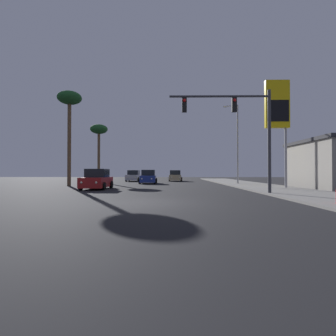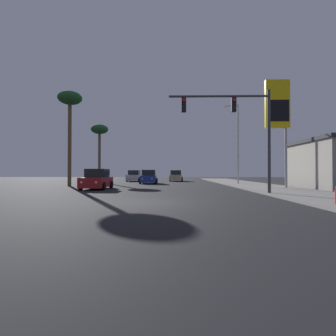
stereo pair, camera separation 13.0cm
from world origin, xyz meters
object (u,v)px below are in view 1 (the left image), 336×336
object	(u,v)px
car_silver	(134,176)
palm_tree_mid	(99,132)
street_lamp	(236,140)
gas_station_sign	(277,110)
car_tan	(175,176)
traffic_light_mast	(241,121)
car_blue	(148,177)
car_red	(97,180)
palm_tree_near	(69,104)

from	to	relation	value
car_silver	palm_tree_mid	xyz separation A→B (m)	(-4.31, -3.80, 6.22)
street_lamp	gas_station_sign	world-z (taller)	same
car_tan	traffic_light_mast	distance (m)	24.75
car_blue	car_red	distance (m)	11.10
car_blue	car_silver	distance (m)	8.27
car_red	street_lamp	distance (m)	16.50
car_blue	street_lamp	size ratio (longest dim) A/B	0.48
car_tan	gas_station_sign	distance (m)	21.27
car_silver	palm_tree_mid	bearing A→B (deg)	43.44
car_blue	car_red	size ratio (longest dim) A/B	1.01
gas_station_sign	palm_tree_near	world-z (taller)	palm_tree_near
car_blue	street_lamp	distance (m)	11.42
car_tan	car_silver	distance (m)	6.44
car_red	car_blue	bearing A→B (deg)	-108.11
street_lamp	car_blue	bearing A→B (deg)	166.97
car_silver	gas_station_sign	distance (m)	23.97
palm_tree_mid	palm_tree_near	bearing A→B (deg)	-91.24
car_red	traffic_light_mast	xyz separation A→B (m)	(10.60, -5.17, 3.92)
car_red	street_lamp	xyz separation A→B (m)	(13.64, 8.20, 4.36)
car_tan	street_lamp	xyz separation A→B (m)	(6.82, -10.77, 4.36)
car_red	gas_station_sign	size ratio (longest dim) A/B	0.48
car_silver	palm_tree_near	world-z (taller)	palm_tree_near
car_silver	palm_tree_mid	size ratio (longest dim) A/B	0.54
car_tan	car_blue	bearing A→B (deg)	69.49
car_red	palm_tree_mid	size ratio (longest dim) A/B	0.54
traffic_light_mast	gas_station_sign	world-z (taller)	gas_station_sign
car_red	street_lamp	size ratio (longest dim) A/B	0.48
car_tan	car_blue	world-z (taller)	same
traffic_light_mast	palm_tree_near	xyz separation A→B (m)	(-14.70, 9.68, 3.66)
car_tan	car_blue	distance (m)	9.08
car_silver	car_red	world-z (taller)	same
traffic_light_mast	street_lamp	xyz separation A→B (m)	(3.04, 13.37, 0.44)
traffic_light_mast	palm_tree_near	size ratio (longest dim) A/B	0.68
car_tan	palm_tree_mid	xyz separation A→B (m)	(-10.71, -4.46, 6.22)
car_blue	palm_tree_near	xyz separation A→B (m)	(-7.46, -6.07, 7.58)
car_tan	street_lamp	world-z (taller)	street_lamp
gas_station_sign	car_tan	bearing A→B (deg)	113.79
car_silver	traffic_light_mast	bearing A→B (deg)	115.47
gas_station_sign	palm_tree_mid	bearing A→B (deg)	143.09
traffic_light_mast	palm_tree_near	bearing A→B (deg)	146.65
car_red	car_tan	bearing A→B (deg)	-110.28
traffic_light_mast	gas_station_sign	bearing A→B (deg)	50.53
car_red	palm_tree_mid	xyz separation A→B (m)	(-3.89, 14.51, 6.22)
car_blue	traffic_light_mast	xyz separation A→B (m)	(7.24, -15.75, 3.92)
car_red	palm_tree_near	size ratio (longest dim) A/B	0.45
car_red	palm_tree_mid	world-z (taller)	palm_tree_mid
car_silver	car_red	bearing A→B (deg)	90.71
car_silver	palm_tree_near	size ratio (longest dim) A/B	0.45
car_silver	palm_tree_mid	distance (m)	8.46
car_silver	palm_tree_mid	world-z (taller)	palm_tree_mid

